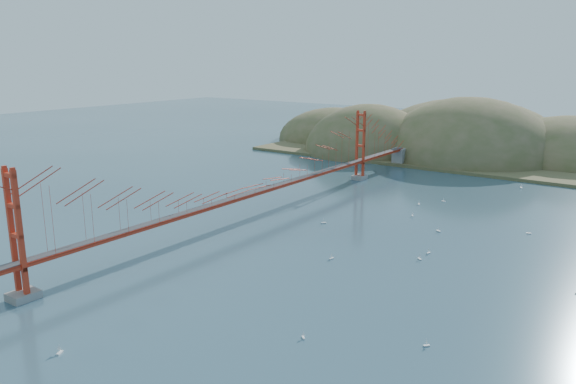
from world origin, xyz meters
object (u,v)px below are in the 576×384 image
Objects in this scene: sailboat_1 at (413,215)px; sailboat_2 at (420,258)px; sailboat_0 at (429,252)px; bridge at (247,166)px.

sailboat_2 is at bearing -63.93° from sailboat_1.
sailboat_2 reaches higher than sailboat_0.
sailboat_2 reaches higher than sailboat_1.
sailboat_2 is (23.90, -0.91, -6.86)m from bridge.
sailboat_2 is 1.11× the size of sailboat_0.
bridge is at bearing -140.29° from sailboat_1.
sailboat_0 is 14.43m from sailboat_1.
bridge is at bearing 177.83° from sailboat_2.
bridge reaches higher than sailboat_0.
sailboat_0 is at bearing -59.82° from sailboat_1.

